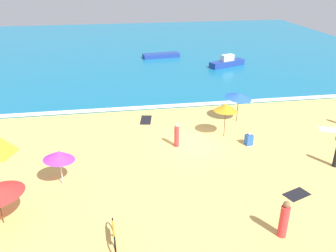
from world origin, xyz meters
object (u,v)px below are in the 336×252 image
Objects in this scene: beach_umbrella_3 at (59,155)px; beach_umbrella_2 at (226,107)px; beachgoer_6 at (177,136)px; small_boat_0 at (227,62)px; beachgoer_0 at (249,139)px; parked_bicycle at (114,235)px; beachgoer_5 at (284,220)px; small_boat_1 at (161,55)px; beach_umbrella_4 at (239,96)px.

beach_umbrella_2 is at bearing 21.98° from beach_umbrella_3.
beach_umbrella_3 is (-9.81, -3.96, -0.35)m from beach_umbrella_2.
small_boat_0 is at bearing 62.85° from beachgoer_6.
beachgoer_0 is at bearing -6.55° from beachgoer_6.
parked_bicycle is 0.43× the size of small_boat_0.
parked_bicycle is 8.69m from beachgoer_6.
beachgoer_5 is (-0.48, -9.32, -1.22)m from beach_umbrella_2.
beach_umbrella_2 is 9.41m from beachgoer_5.
beachgoer_5 is at bearing -92.94° from beach_umbrella_2.
beachgoer_0 is 8.12m from beachgoer_5.
beach_umbrella_2 is at bearing 49.50° from parked_bicycle.
beachgoer_5 is 30.92m from small_boat_1.
parked_bicycle is at bearing -139.69° from beachgoer_0.
small_boat_0 reaches higher than beachgoer_0.
beach_umbrella_4 reaches higher than small_boat_0.
beach_umbrella_3 is 10.80m from beachgoer_5.
beach_umbrella_2 reaches higher than beach_umbrella_3.
beachgoer_0 is at bearing -103.85° from small_boat_0.
beachgoer_5 is (9.33, -5.36, -0.87)m from beach_umbrella_3.
beach_umbrella_3 is at bearing -109.08° from small_boat_1.
beachgoer_5 reaches higher than beachgoer_6.
beachgoer_5 is 0.38× the size of small_boat_1.
beach_umbrella_4 is 14.16m from parked_bicycle.
small_boat_0 is at bearing 71.32° from beach_umbrella_2.
beach_umbrella_4 is (11.48, 6.22, 0.24)m from beach_umbrella_3.
small_boat_0 reaches higher than parked_bicycle.
beachgoer_0 reaches higher than parked_bicycle.
beach_umbrella_2 is 2.82m from beach_umbrella_4.
beachgoer_0 is 4.51m from beachgoer_6.
beach_umbrella_4 is 6.00m from beachgoer_6.
beachgoer_0 is at bearing 13.25° from beach_umbrella_3.
beach_umbrella_4 is at bearing 32.11° from beachgoer_6.
beach_umbrella_4 is at bearing 53.55° from beach_umbrella_2.
small_boat_1 is at bearing 84.04° from beachgoer_6.
beach_umbrella_4 is at bearing -82.23° from small_boat_1.
small_boat_0 is at bearing 74.68° from beach_umbrella_4.
beach_umbrella_3 is 13.06m from beach_umbrella_4.
beach_umbrella_2 is 0.88× the size of beach_umbrella_4.
beachgoer_5 is (-1.64, -7.94, 0.43)m from beachgoer_0.
small_boat_1 is at bearing 92.57° from beach_umbrella_2.
beachgoer_0 is 0.58× the size of beachgoer_6.
beachgoer_5 is (-2.15, -11.58, -1.11)m from beach_umbrella_4.
small_boat_0 is (12.86, 24.97, 0.14)m from parked_bicycle.
beach_umbrella_2 is 21.68m from small_boat_1.
small_boat_0 is at bearing 76.82° from beachgoer_5.
small_boat_0 is (15.35, 20.36, -1.15)m from beach_umbrella_3.
parked_bicycle is 2.07× the size of beachgoer_0.
beachgoer_0 is (1.16, -1.38, -1.66)m from beach_umbrella_2.
beach_umbrella_3 is at bearing 118.39° from parked_bicycle.
beachgoer_5 is at bearing -6.26° from parked_bicycle.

